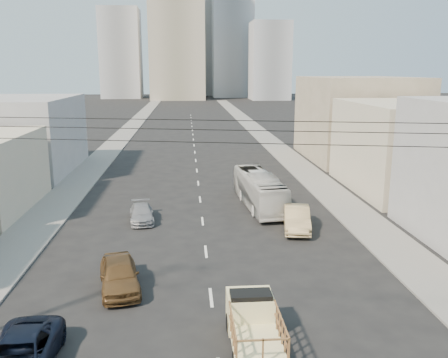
{
  "coord_description": "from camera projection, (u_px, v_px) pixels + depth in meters",
  "views": [
    {
      "loc": [
        -1.04,
        -13.19,
        10.82
      ],
      "look_at": [
        1.47,
        18.48,
        3.5
      ],
      "focal_mm": 38.0,
      "sensor_mm": 36.0,
      "label": 1
    }
  ],
  "objects": [
    {
      "name": "navy_pickup",
      "position": [
        20.0,
        356.0,
        17.18
      ],
      "size": [
        2.41,
        5.09,
        1.4
      ],
      "primitive_type": "imported",
      "rotation": [
        0.0,
        0.0,
        0.02
      ],
      "color": "black",
      "rests_on": "ground"
    },
    {
      "name": "midrise_ne",
      "position": [
        232.0,
        47.0,
        191.92
      ],
      "size": [
        16.0,
        16.0,
        40.0
      ],
      "primitive_type": "cube",
      "color": "gray",
      "rests_on": "ground"
    },
    {
      "name": "bldg_left_far",
      "position": [
        14.0,
        135.0,
        50.81
      ],
      "size": [
        12.0,
        16.0,
        8.0
      ],
      "primitive_type": "cube",
      "color": "gray",
      "rests_on": "ground"
    },
    {
      "name": "sedan_grey",
      "position": [
        142.0,
        213.0,
        34.66
      ],
      "size": [
        2.15,
        4.26,
        1.19
      ],
      "primitive_type": "imported",
      "rotation": [
        0.0,
        0.0,
        0.12
      ],
      "color": "gray",
      "rests_on": "ground"
    },
    {
      "name": "flatbed_pickup",
      "position": [
        253.0,
        321.0,
        18.81
      ],
      "size": [
        1.95,
        4.41,
        1.9
      ],
      "color": "beige",
      "rests_on": "ground"
    },
    {
      "name": "sedan_tan",
      "position": [
        297.0,
        218.0,
        32.77
      ],
      "size": [
        2.52,
        5.1,
        1.61
      ],
      "primitive_type": "imported",
      "rotation": [
        0.0,
        0.0,
        -0.17
      ],
      "color": "tan",
      "rests_on": "ground"
    },
    {
      "name": "sidewalk_left",
      "position": [
        125.0,
        133.0,
        82.4
      ],
      "size": [
        3.5,
        180.0,
        0.12
      ],
      "primitive_type": "cube",
      "color": "slate",
      "rests_on": "ground"
    },
    {
      "name": "overhead_wires",
      "position": [
        220.0,
        131.0,
        14.76
      ],
      "size": [
        23.01,
        5.02,
        0.72
      ],
      "color": "black",
      "rests_on": "ground"
    },
    {
      "name": "lane_dashes",
      "position": [
        194.0,
        149.0,
        66.81
      ],
      "size": [
        0.15,
        104.0,
        0.01
      ],
      "color": "silver",
      "rests_on": "ground"
    },
    {
      "name": "midrise_back",
      "position": [
        201.0,
        44.0,
        205.12
      ],
      "size": [
        18.0,
        18.0,
        44.0
      ],
      "primitive_type": "cube",
      "color": "gray",
      "rests_on": "ground"
    },
    {
      "name": "sedan_brown",
      "position": [
        119.0,
        274.0,
        23.8
      ],
      "size": [
        2.74,
        4.93,
        1.58
      ],
      "primitive_type": "imported",
      "rotation": [
        0.0,
        0.0,
        0.19
      ],
      "color": "brown",
      "rests_on": "ground"
    },
    {
      "name": "bldg_right_mid",
      "position": [
        413.0,
        147.0,
        43.12
      ],
      "size": [
        11.0,
        14.0,
        8.0
      ],
      "primitive_type": "cube",
      "color": "beige",
      "rests_on": "ground"
    },
    {
      "name": "bldg_right_far",
      "position": [
        357.0,
        118.0,
        58.48
      ],
      "size": [
        12.0,
        16.0,
        10.0
      ],
      "primitive_type": "cube",
      "color": "gray",
      "rests_on": "ground"
    },
    {
      "name": "city_bus",
      "position": [
        259.0,
        190.0,
        38.18
      ],
      "size": [
        3.21,
        10.16,
        2.78
      ],
      "primitive_type": "imported",
      "rotation": [
        0.0,
        0.0,
        0.09
      ],
      "color": "#BBBBB7",
      "rests_on": "ground"
    },
    {
      "name": "high_rise_tower",
      "position": [
        177.0,
        16.0,
        173.41
      ],
      "size": [
        20.0,
        20.0,
        60.0
      ],
      "primitive_type": "cube",
      "color": "gray",
      "rests_on": "ground"
    },
    {
      "name": "midrise_east",
      "position": [
        270.0,
        61.0,
        174.76
      ],
      "size": [
        14.0,
        14.0,
        28.0
      ],
      "primitive_type": "cube",
      "color": "gray",
      "rests_on": "ground"
    },
    {
      "name": "midrise_nw",
      "position": [
        121.0,
        54.0,
        184.36
      ],
      "size": [
        15.0,
        15.0,
        34.0
      ],
      "primitive_type": "cube",
      "color": "gray",
      "rests_on": "ground"
    },
    {
      "name": "sidewalk_right",
      "position": [
        259.0,
        132.0,
        84.21
      ],
      "size": [
        3.5,
        180.0,
        0.12
      ],
      "primitive_type": "cube",
      "color": "slate",
      "rests_on": "ground"
    }
  ]
}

